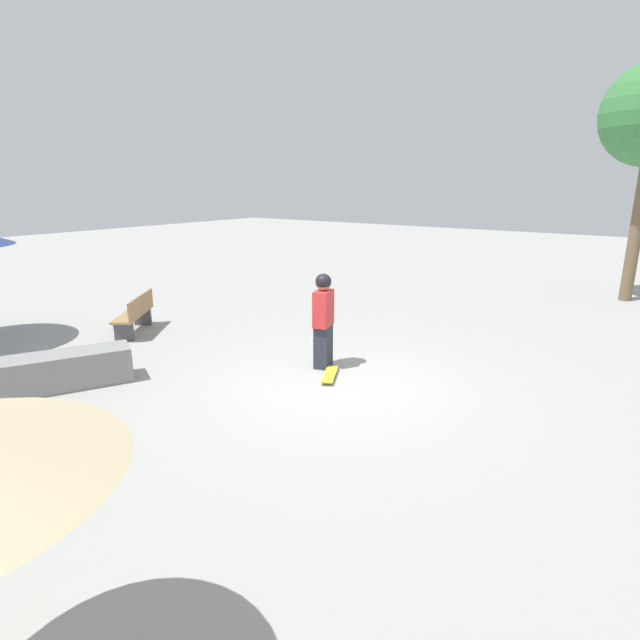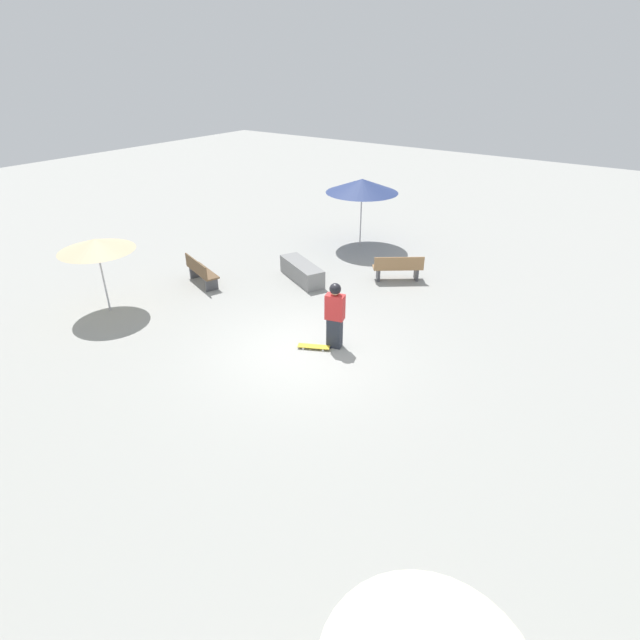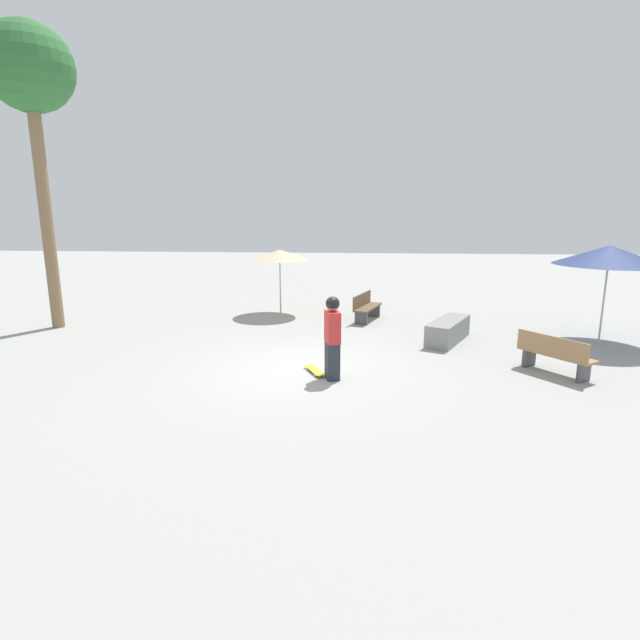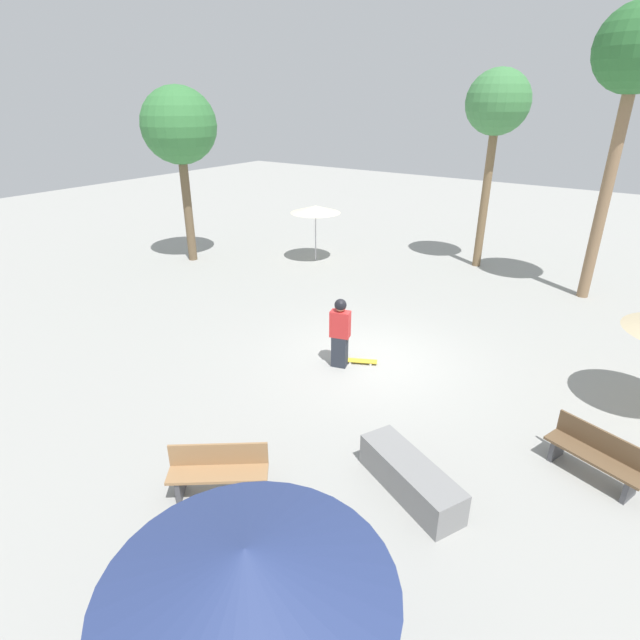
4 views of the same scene
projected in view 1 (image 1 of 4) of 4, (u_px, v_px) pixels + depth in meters
The scene contains 5 objects.
ground_plane at pixel (339, 384), 8.34m from camera, with size 60.00×60.00×0.00m, color #9E9E99.
skater_main at pixel (323, 318), 8.87m from camera, with size 0.37×0.51×1.73m.
skateboard at pixel (330, 374), 8.60m from camera, with size 0.53×0.81×0.07m.
concrete_ledge at pixel (65, 370), 8.15m from camera, with size 1.45×2.09×0.58m.
bench_near at pixel (136, 314), 11.11m from camera, with size 1.32×1.54×0.85m.
Camera 1 is at (4.28, -6.48, 3.24)m, focal length 28.00 mm.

